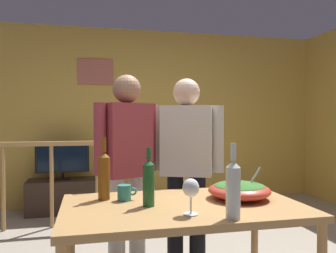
{
  "coord_description": "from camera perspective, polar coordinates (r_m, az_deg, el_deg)",
  "views": [
    {
      "loc": [
        -0.66,
        -2.41,
        1.24
      ],
      "look_at": [
        -0.14,
        -0.14,
        1.18
      ],
      "focal_mm": 36.7,
      "sensor_mm": 36.0,
      "label": 1
    }
  ],
  "objects": [
    {
      "name": "person_standing_left",
      "position": [
        2.68,
        -6.83,
        -5.57
      ],
      "size": [
        0.5,
        0.33,
        1.57
      ],
      "rotation": [
        0.0,
        0.0,
        3.53
      ],
      "color": "beige",
      "rests_on": "ground_plane"
    },
    {
      "name": "salad_bowl",
      "position": [
        2.17,
        11.76,
        -10.21
      ],
      "size": [
        0.38,
        0.38,
        0.19
      ],
      "color": "#CC3D2D",
      "rests_on": "serving_table"
    },
    {
      "name": "mug_teal",
      "position": [
        2.1,
        -7.21,
        -10.85
      ],
      "size": [
        0.12,
        0.08,
        0.09
      ],
      "color": "teal",
      "rests_on": "serving_table"
    },
    {
      "name": "flat_screen_tv",
      "position": [
        4.7,
        -17.12,
        -4.97
      ],
      "size": [
        0.68,
        0.12,
        0.5
      ],
      "color": "black",
      "rests_on": "tv_console"
    },
    {
      "name": "wine_bottle_green",
      "position": [
        1.95,
        -3.23,
        -9.14
      ],
      "size": [
        0.07,
        0.07,
        0.33
      ],
      "color": "#1E5628",
      "rests_on": "serving_table"
    },
    {
      "name": "wine_glass",
      "position": [
        1.78,
        3.81,
        -10.35
      ],
      "size": [
        0.09,
        0.09,
        0.19
      ],
      "color": "silver",
      "rests_on": "serving_table"
    },
    {
      "name": "wine_bottle_clear",
      "position": [
        1.72,
        10.76,
        -10.07
      ],
      "size": [
        0.07,
        0.07,
        0.37
      ],
      "color": "silver",
      "rests_on": "serving_table"
    },
    {
      "name": "tv_console",
      "position": [
        4.81,
        -17.05,
        -10.97
      ],
      "size": [
        0.9,
        0.4,
        0.44
      ],
      "primitive_type": "cube",
      "color": "#38281E",
      "rests_on": "ground_plane"
    },
    {
      "name": "wine_bottle_amber",
      "position": [
        2.13,
        -10.59,
        -7.84
      ],
      "size": [
        0.07,
        0.07,
        0.37
      ],
      "color": "brown",
      "rests_on": "serving_table"
    },
    {
      "name": "serving_table",
      "position": [
        2.04,
        2.46,
        -14.68
      ],
      "size": [
        1.36,
        0.81,
        0.75
      ],
      "color": "#B2844C",
      "rests_on": "ground_plane"
    },
    {
      "name": "stair_railing",
      "position": [
        4.1,
        -12.29,
        -7.11
      ],
      "size": [
        3.13,
        0.1,
        1.03
      ],
      "color": "#B2844C",
      "rests_on": "ground_plane"
    },
    {
      "name": "person_standing_right",
      "position": [
        2.77,
        3.07,
        -5.34
      ],
      "size": [
        0.55,
        0.35,
        1.56
      ],
      "rotation": [
        0.0,
        0.0,
        2.76
      ],
      "color": "black",
      "rests_on": "ground_plane"
    },
    {
      "name": "back_wall",
      "position": [
        5.08,
        -5.45,
        1.64
      ],
      "size": [
        5.7,
        0.1,
        2.53
      ],
      "primitive_type": "cube",
      "color": "gold",
      "rests_on": "ground_plane"
    },
    {
      "name": "framed_picture",
      "position": [
        5.02,
        -11.92,
        8.83
      ],
      "size": [
        0.49,
        0.03,
        0.35
      ],
      "primitive_type": "cube",
      "color": "#B76150"
    }
  ]
}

